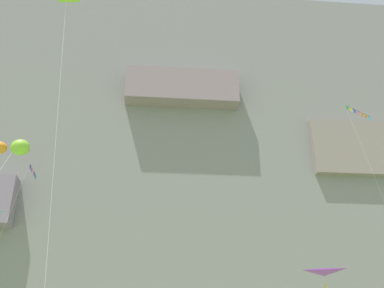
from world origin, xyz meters
name	(u,v)px	position (x,y,z in m)	size (l,w,h in m)	color
cliff_face	(175,188)	(0.01, 61.81, 28.50)	(180.00, 27.63, 56.99)	gray
kite_banner_high_left	(365,133)	(15.90, 30.17, 22.15)	(3.85, 4.47, 24.79)	black
kite_delta_upper_left	(326,288)	(6.92, 21.10, 6.59)	(3.83, 4.11, 6.79)	purple
kite_banner_upper_mid	(22,195)	(-14.80, 32.96, 16.13)	(2.78, 6.20, 18.84)	black
kite_windsock_mid_left	(0,148)	(-10.91, 14.22, 11.64)	(4.28, 5.51, 12.04)	#8CCC33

